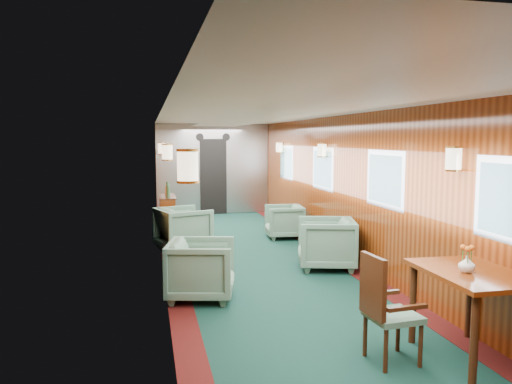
% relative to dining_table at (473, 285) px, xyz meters
% --- Properties ---
extents(room, '(12.00, 12.10, 2.40)m').
position_rel_dining_table_xyz_m(room, '(-1.13, 3.48, 0.94)').
color(room, '#0D3128').
rests_on(room, ground).
extents(bulkhead, '(2.98, 0.17, 2.39)m').
position_rel_dining_table_xyz_m(bulkhead, '(-1.13, 9.39, 0.49)').
color(bulkhead, '#A3A5AA').
rests_on(bulkhead, ground).
extents(windows_right, '(0.02, 8.60, 0.80)m').
position_rel_dining_table_xyz_m(windows_right, '(0.36, 3.73, 0.75)').
color(windows_right, silver).
rests_on(windows_right, ground).
extents(wall_sconces, '(2.97, 7.97, 0.25)m').
position_rel_dining_table_xyz_m(wall_sconces, '(-1.13, 4.04, 1.09)').
color(wall_sconces, beige).
rests_on(wall_sconces, ground).
extents(dining_table, '(0.79, 1.12, 0.83)m').
position_rel_dining_table_xyz_m(dining_table, '(0.00, 0.00, 0.00)').
color(dining_table, '#6C2D0E').
rests_on(dining_table, ground).
extents(side_chair, '(0.48, 0.50, 0.99)m').
position_rel_dining_table_xyz_m(side_chair, '(-0.80, 0.12, -0.16)').
color(side_chair, '#204C3F').
rests_on(side_chair, ground).
extents(credenza, '(0.31, 0.97, 1.15)m').
position_rel_dining_table_xyz_m(credenza, '(-2.47, 6.17, -0.25)').
color(credenza, '#6C2D0E').
rests_on(credenza, ground).
extents(flower_vase, '(0.16, 0.16, 0.15)m').
position_rel_dining_table_xyz_m(flower_vase, '(-0.10, -0.03, 0.21)').
color(flower_vase, silver).
rests_on(flower_vase, dining_table).
extents(armchair_left_near, '(0.98, 0.96, 0.75)m').
position_rel_dining_table_xyz_m(armchair_left_near, '(-2.20, 2.29, -0.33)').
color(armchair_left_near, '#204C3F').
rests_on(armchair_left_near, ground).
extents(armchair_left_far, '(1.09, 1.08, 0.79)m').
position_rel_dining_table_xyz_m(armchair_left_far, '(-2.23, 5.09, -0.31)').
color(armchair_left_far, '#204C3F').
rests_on(armchair_left_far, ground).
extents(armchair_right_near, '(1.05, 1.03, 0.79)m').
position_rel_dining_table_xyz_m(armchair_right_near, '(-0.15, 3.36, -0.31)').
color(armchair_right_near, '#204C3F').
rests_on(armchair_right_near, ground).
extents(armchair_right_far, '(0.80, 0.78, 0.67)m').
position_rel_dining_table_xyz_m(armchair_right_far, '(-0.15, 5.80, -0.36)').
color(armchair_right_far, '#204C3F').
rests_on(armchair_right_far, ground).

